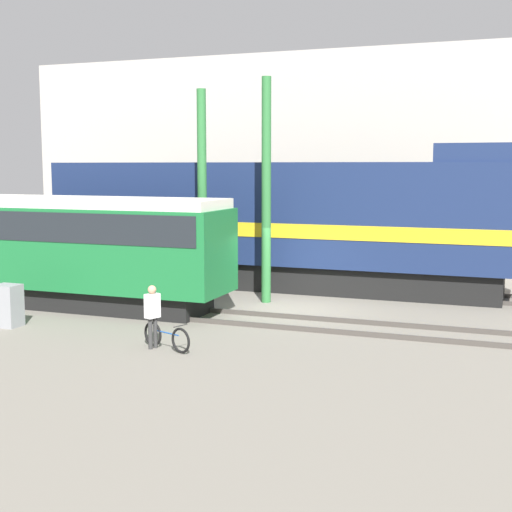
# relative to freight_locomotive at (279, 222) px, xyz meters

# --- Properties ---
(ground_plane) EXTENTS (120.00, 120.00, 0.00)m
(ground_plane) POSITION_rel_freight_locomotive_xyz_m (1.65, -3.89, -2.45)
(ground_plane) COLOR slate
(track_near) EXTENTS (60.00, 1.51, 0.14)m
(track_near) POSITION_rel_freight_locomotive_xyz_m (1.65, -5.85, -2.38)
(track_near) COLOR #47423D
(track_near) RESTS_ON ground
(track_far) EXTENTS (60.00, 1.51, 0.14)m
(track_far) POSITION_rel_freight_locomotive_xyz_m (1.65, -0.00, -2.38)
(track_far) COLOR #47423D
(track_far) RESTS_ON ground
(building_backdrop) EXTENTS (33.35, 6.00, 9.60)m
(building_backdrop) POSITION_rel_freight_locomotive_xyz_m (1.65, 8.96, 2.35)
(building_backdrop) COLOR #B7B2A8
(building_backdrop) RESTS_ON ground
(freight_locomotive) EXTENTS (17.63, 3.04, 5.25)m
(freight_locomotive) POSITION_rel_freight_locomotive_xyz_m (0.00, 0.00, 0.00)
(freight_locomotive) COLOR black
(freight_locomotive) RESTS_ON ground
(streetcar) EXTENTS (11.81, 2.54, 3.54)m
(streetcar) POSITION_rel_freight_locomotive_xyz_m (-5.70, -5.85, -0.43)
(streetcar) COLOR black
(streetcar) RESTS_ON ground
(bicycle) EXTENTS (1.58, 0.72, 0.70)m
(bicycle) POSITION_rel_freight_locomotive_xyz_m (0.33, -9.64, -2.13)
(bicycle) COLOR black
(bicycle) RESTS_ON ground
(person) EXTENTS (0.33, 0.41, 1.60)m
(person) POSITION_rel_freight_locomotive_xyz_m (-0.05, -9.64, -1.49)
(person) COLOR #333333
(person) RESTS_ON ground
(utility_pole_left) EXTENTS (0.31, 0.31, 7.08)m
(utility_pole_left) POSITION_rel_freight_locomotive_xyz_m (-1.78, -2.93, 1.09)
(utility_pole_left) COLOR #2D7238
(utility_pole_left) RESTS_ON ground
(utility_pole_center) EXTENTS (0.31, 0.31, 7.39)m
(utility_pole_center) POSITION_rel_freight_locomotive_xyz_m (0.53, -2.93, 1.24)
(utility_pole_center) COLOR #2D7238
(utility_pole_center) RESTS_ON ground
(signal_box) EXTENTS (0.70, 0.60, 1.20)m
(signal_box) POSITION_rel_freight_locomotive_xyz_m (-5.09, -8.93, -1.85)
(signal_box) COLOR gray
(signal_box) RESTS_ON ground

